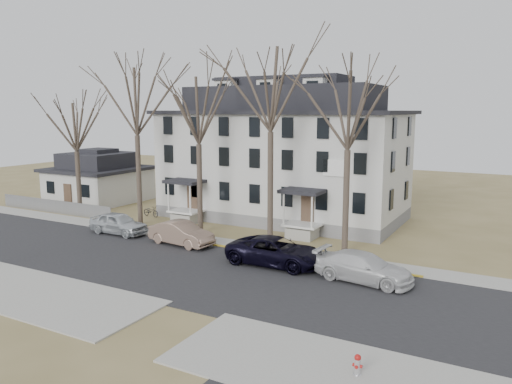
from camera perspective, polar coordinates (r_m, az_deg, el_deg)
The scene contains 19 objects.
ground at distance 28.18m, azimuth -9.53°, elevation -9.99°, with size 120.00×120.00×0.00m, color olive.
main_road at distance 29.69m, azimuth -7.11°, elevation -8.92°, with size 120.00×10.00×0.04m, color #27272A.
far_sidewalk at distance 34.51m, azimuth -1.24°, elevation -6.25°, with size 120.00×2.00×0.08m, color #A09F97.
near_sidewalk_right at distance 18.87m, azimuth 11.46°, elevation -20.24°, with size 14.00×5.00×0.08m, color #A09F97.
yellow_curb at distance 31.60m, azimuth 5.88°, elevation -7.77°, with size 14.00×0.25×0.06m, color gold.
boarding_house at distance 43.16m, azimuth 3.06°, elevation 4.14°, with size 20.80×12.36×12.05m.
small_house at distance 53.81m, azimuth -17.50°, elevation 1.38°, with size 8.70×8.70×5.00m.
fence at distance 49.19m, azimuth -22.02°, elevation -2.23°, with size 14.00×0.06×1.20m, color gray.
tree_far_left at distance 41.24m, azimuth -13.58°, elevation 10.56°, with size 8.40×8.40×13.72m.
tree_mid_left at distance 37.47m, azimuth -6.62°, elevation 9.78°, with size 7.80×7.80×12.74m.
tree_center at distance 34.40m, azimuth 1.70°, elevation 12.35°, with size 9.00×9.00×14.70m.
tree_mid_right at distance 32.22m, azimuth 10.56°, elevation 9.77°, with size 7.80×7.80×12.74m.
tree_bungalow at distance 46.23m, azimuth -19.96°, elevation 7.34°, with size 6.60×6.60×10.78m.
car_silver at distance 39.07m, azimuth -15.43°, elevation -3.52°, with size 1.92×4.77×1.63m, color silver.
car_tan at distance 35.03m, azimuth -8.54°, elevation -4.75°, with size 1.71×4.90×1.62m, color #896E5C.
car_navy at distance 30.23m, azimuth 2.28°, elevation -6.86°, with size 2.77×6.02×1.67m, color black.
car_white at distance 28.04m, azimuth 12.20°, elevation -8.48°, with size 2.20×5.41×1.57m, color silver.
bicycle_left at distance 44.74m, azimuth -11.91°, elevation -2.20°, with size 0.65×1.85×0.97m, color black.
fire_hydrant at distance 18.85m, azimuth 11.52°, elevation -18.83°, with size 0.34×0.32×0.82m.
Camera 1 is at (16.65, -20.78, 9.24)m, focal length 35.00 mm.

